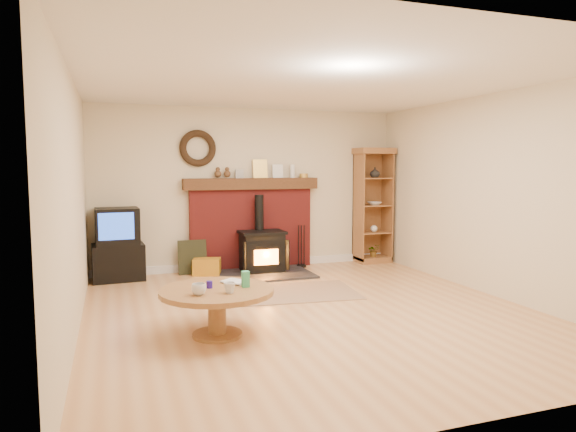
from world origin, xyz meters
name	(u,v)px	position (x,y,z in m)	size (l,w,h in m)	color
ground	(312,312)	(0.00, 0.00, 0.00)	(5.50, 5.50, 0.00)	tan
room_shell	(308,162)	(-0.02, 0.09, 1.72)	(5.02, 5.52, 2.61)	beige
chimney_breast	(252,220)	(0.00, 2.67, 0.80)	(2.20, 0.22, 1.78)	maroon
wood_stove	(263,253)	(0.07, 2.27, 0.32)	(1.40, 1.00, 1.22)	black
area_rug	(295,292)	(0.12, 0.91, 0.01)	(1.59, 1.09, 0.01)	brown
tv_unit	(118,246)	(-2.08, 2.47, 0.51)	(0.75, 0.55, 1.07)	black
curio_cabinet	(372,205)	(2.14, 2.55, 0.99)	(0.64, 0.46, 1.98)	brown
firelog_box	(207,267)	(-0.79, 2.40, 0.13)	(0.41, 0.26, 0.26)	gold
leaning_painting	(192,257)	(-0.98, 2.55, 0.27)	(0.44, 0.03, 0.53)	black
fire_tools	(301,259)	(0.80, 2.50, 0.13)	(0.16, 0.16, 0.70)	black
coffee_table	(217,298)	(-1.19, -0.48, 0.39)	(1.12, 1.12, 0.63)	brown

